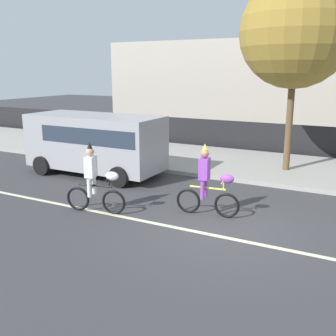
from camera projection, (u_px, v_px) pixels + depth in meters
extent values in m
plane|color=#38383A|center=(222.00, 228.00, 9.57)|extent=(80.00, 80.00, 0.00)
cube|color=beige|center=(215.00, 235.00, 9.14)|extent=(36.00, 0.14, 0.01)
cube|color=#9E9B93|center=(280.00, 168.00, 15.14)|extent=(60.00, 5.00, 0.15)
cube|color=black|center=(295.00, 140.00, 17.48)|extent=(40.00, 0.08, 1.40)
torus|color=black|center=(114.00, 202.00, 10.42)|extent=(0.67, 0.20, 0.67)
torus|color=black|center=(78.00, 199.00, 10.70)|extent=(0.67, 0.20, 0.67)
cylinder|color=black|center=(95.00, 186.00, 10.46)|extent=(0.96, 0.24, 0.05)
cylinder|color=black|center=(90.00, 182.00, 10.48)|extent=(0.04, 0.04, 0.18)
cylinder|color=black|center=(109.00, 183.00, 10.32)|extent=(0.04, 0.04, 0.23)
cylinder|color=black|center=(109.00, 178.00, 10.29)|extent=(0.13, 0.50, 0.03)
ellipsoid|color=white|center=(112.00, 176.00, 10.25)|extent=(0.39, 0.27, 0.24)
cube|color=white|center=(91.00, 167.00, 10.36)|extent=(0.30, 0.36, 0.56)
sphere|color=tan|center=(90.00, 152.00, 10.27)|extent=(0.22, 0.22, 0.22)
cone|color=black|center=(90.00, 145.00, 10.22)|extent=(0.14, 0.14, 0.16)
cylinder|color=white|center=(89.00, 188.00, 10.37)|extent=(0.11, 0.11, 0.48)
cylinder|color=white|center=(94.00, 185.00, 10.63)|extent=(0.11, 0.11, 0.48)
torus|color=black|center=(227.00, 205.00, 10.17)|extent=(0.67, 0.15, 0.67)
torus|color=black|center=(188.00, 201.00, 10.53)|extent=(0.67, 0.15, 0.67)
cylinder|color=#E5D84C|center=(208.00, 188.00, 10.25)|extent=(0.97, 0.16, 0.05)
cylinder|color=#E5D84C|center=(202.00, 184.00, 10.28)|extent=(0.04, 0.04, 0.18)
cylinder|color=#E5D84C|center=(224.00, 185.00, 10.08)|extent=(0.04, 0.04, 0.23)
cylinder|color=#E5D84C|center=(224.00, 181.00, 10.05)|extent=(0.09, 0.50, 0.03)
ellipsoid|color=purple|center=(227.00, 179.00, 10.00)|extent=(0.38, 0.24, 0.24)
cube|color=purple|center=(204.00, 169.00, 10.16)|extent=(0.27, 0.35, 0.56)
sphere|color=#9E7051|center=(205.00, 154.00, 10.06)|extent=(0.22, 0.22, 0.22)
cone|color=#E5D84C|center=(205.00, 147.00, 10.02)|extent=(0.14, 0.14, 0.16)
cylinder|color=purple|center=(202.00, 190.00, 10.17)|extent=(0.11, 0.11, 0.48)
cylinder|color=purple|center=(205.00, 188.00, 10.42)|extent=(0.11, 0.11, 0.48)
cube|color=#99999E|center=(95.00, 141.00, 14.24)|extent=(5.00, 2.00, 1.90)
cube|color=#283342|center=(104.00, 133.00, 13.97)|extent=(3.90, 2.02, 0.56)
cylinder|color=black|center=(119.00, 177.00, 12.83)|extent=(0.70, 0.22, 0.70)
cylinder|color=black|center=(150.00, 164.00, 14.55)|extent=(0.70, 0.22, 0.70)
cylinder|color=black|center=(42.00, 166.00, 14.36)|extent=(0.70, 0.22, 0.70)
cylinder|color=black|center=(78.00, 155.00, 16.07)|extent=(0.70, 0.22, 0.70)
cylinder|color=brown|center=(289.00, 122.00, 14.17)|extent=(0.24, 0.24, 3.51)
sphere|color=olive|center=(296.00, 32.00, 13.42)|extent=(3.87, 3.87, 3.87)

